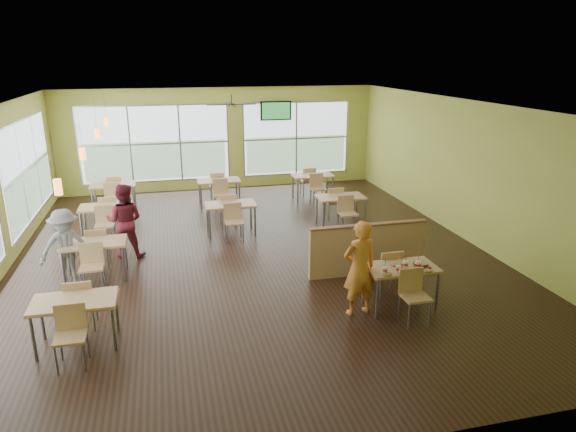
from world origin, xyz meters
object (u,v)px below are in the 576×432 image
at_px(main_table, 401,273).
at_px(man_plaid, 359,268).
at_px(food_basket, 421,264).
at_px(half_wall_divider, 368,249).

relative_size(main_table, man_plaid, 0.93).
bearing_deg(main_table, man_plaid, -176.11).
distance_m(main_table, man_plaid, 0.80).
distance_m(main_table, food_basket, 0.36).
bearing_deg(man_plaid, half_wall_divider, -126.12).
xyz_separation_m(half_wall_divider, man_plaid, (-0.78, -1.50, 0.30)).
bearing_deg(food_basket, main_table, 171.86).
height_order(main_table, man_plaid, man_plaid).
bearing_deg(main_table, food_basket, -8.14).
height_order(man_plaid, food_basket, man_plaid).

